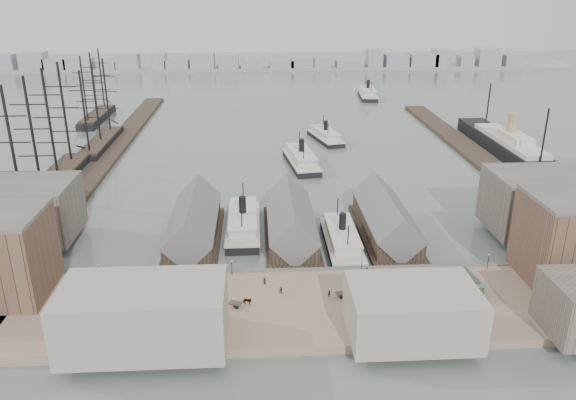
{
  "coord_description": "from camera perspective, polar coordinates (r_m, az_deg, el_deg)",
  "views": [
    {
      "loc": [
        -8.61,
        -121.5,
        65.12
      ],
      "look_at": [
        0.0,
        30.0,
        6.0
      ],
      "focal_mm": 35.0,
      "sensor_mm": 36.0,
      "label": 1
    }
  ],
  "objects": [
    {
      "name": "pedestrian_0",
      "position": [
        129.15,
        -19.75,
        -8.96
      ],
      "size": [
        0.68,
        0.58,
        1.58
      ],
      "primitive_type": "imported",
      "rotation": [
        0.0,
        0.0,
        2.82
      ],
      "color": "black",
      "rests_on": "quay"
    },
    {
      "name": "ferry_docked_east",
      "position": [
        147.6,
        5.49,
        -3.97
      ],
      "size": [
        8.58,
        28.6,
        10.21
      ],
      "color": "black",
      "rests_on": "ground"
    },
    {
      "name": "east_wharf",
      "position": [
        237.42,
        18.34,
        4.47
      ],
      "size": [
        10.0,
        180.0,
        1.6
      ],
      "primitive_type": "cube",
      "color": "#2D231C",
      "rests_on": "ground"
    },
    {
      "name": "warehouse_east_back",
      "position": [
        166.12,
        24.45,
        -0.27
      ],
      "size": [
        28.0,
        20.0,
        15.0
      ],
      "primitive_type": "cube",
      "color": "#60564C",
      "rests_on": "east_land"
    },
    {
      "name": "pedestrian_8",
      "position": [
        132.85,
        16.3,
        -7.58
      ],
      "size": [
        1.13,
        0.97,
        1.82
      ],
      "primitive_type": "imported",
      "rotation": [
        0.0,
        0.0,
        5.68
      ],
      "color": "black",
      "rests_on": "quay"
    },
    {
      "name": "lamp_post_far_w",
      "position": [
        134.47,
        -18.7,
        -6.63
      ],
      "size": [
        0.44,
        0.44,
        3.92
      ],
      "color": "black",
      "rests_on": "quay"
    },
    {
      "name": "pedestrian_1",
      "position": [
        121.39,
        -16.4,
        -10.58
      ],
      "size": [
        0.95,
        0.98,
        1.59
      ],
      "primitive_type": "imported",
      "rotation": [
        0.0,
        0.0,
        5.38
      ],
      "color": "black",
      "rests_on": "quay"
    },
    {
      "name": "street_bldg_center",
      "position": [
        110.48,
        12.51,
        -11.02
      ],
      "size": [
        24.0,
        16.0,
        10.0
      ],
      "primitive_type": "cube",
      "color": "gray",
      "rests_on": "quay"
    },
    {
      "name": "pedestrian_5",
      "position": [
        122.16,
        4.2,
        -9.45
      ],
      "size": [
        0.61,
        0.47,
        1.61
      ],
      "primitive_type": "imported",
      "rotation": [
        0.0,
        0.0,
        3.21
      ],
      "color": "black",
      "rests_on": "quay"
    },
    {
      "name": "sailing_ship_far",
      "position": [
        300.55,
        -18.83,
        8.12
      ],
      "size": [
        8.17,
        45.38,
        33.58
      ],
      "color": "black",
      "rests_on": "ground"
    },
    {
      "name": "ferry_shed_east",
      "position": [
        154.93,
        9.93,
        -2.03
      ],
      "size": [
        14.0,
        42.0,
        12.6
      ],
      "color": "#2D231C",
      "rests_on": "ground"
    },
    {
      "name": "horse_cart_right",
      "position": [
        122.19,
        6.41,
        -9.53
      ],
      "size": [
        4.78,
        2.51,
        1.55
      ],
      "rotation": [
        0.0,
        0.0,
        1.8
      ],
      "color": "black",
      "rests_on": "quay"
    },
    {
      "name": "sailing_ship_mid",
      "position": [
        248.4,
        -18.47,
        5.58
      ],
      "size": [
        8.44,
        48.76,
        34.69
      ],
      "color": "black",
      "rests_on": "ground"
    },
    {
      "name": "lamp_post_far_e",
      "position": [
        140.12,
        19.71,
        -5.6
      ],
      "size": [
        0.44,
        0.44,
        3.92
      ],
      "color": "black",
      "rests_on": "quay"
    },
    {
      "name": "pedestrian_6",
      "position": [
        131.78,
        8.03,
        -7.12
      ],
      "size": [
        1.08,
        0.98,
        1.79
      ],
      "primitive_type": "imported",
      "rotation": [
        0.0,
        0.0,
        0.43
      ],
      "color": "black",
      "rests_on": "quay"
    },
    {
      "name": "ferry_shed_center",
      "position": [
        151.26,
        0.28,
        -2.28
      ],
      "size": [
        14.0,
        42.0,
        12.6
      ],
      "color": "#2D231C",
      "rests_on": "ground"
    },
    {
      "name": "sailing_ship_near",
      "position": [
        200.8,
        -22.98,
        1.49
      ],
      "size": [
        9.59,
        66.1,
        39.45
      ],
      "color": "black",
      "rests_on": "ground"
    },
    {
      "name": "street_bldg_west",
      "position": [
        108.31,
        -14.41,
        -11.3
      ],
      "size": [
        30.0,
        16.0,
        12.0
      ],
      "primitive_type": "cube",
      "color": "gray",
      "rests_on": "quay"
    },
    {
      "name": "tram",
      "position": [
        130.19,
        17.92,
        -7.99
      ],
      "size": [
        3.45,
        9.64,
        3.36
      ],
      "rotation": [
        0.0,
        0.0,
        0.11
      ],
      "color": "black",
      "rests_on": "quay"
    },
    {
      "name": "lamp_post_near_e",
      "position": [
        131.59,
        7.5,
        -6.24
      ],
      "size": [
        0.44,
        0.44,
        3.92
      ],
      "color": "black",
      "rests_on": "quay"
    },
    {
      "name": "quay",
      "position": [
        120.36,
        1.38,
        -10.91
      ],
      "size": [
        180.0,
        30.0,
        2.0
      ],
      "primitive_type": "cube",
      "color": "#846E59",
      "rests_on": "ground"
    },
    {
      "name": "ferry_shed_west",
      "position": [
        152.02,
        -9.56,
        -2.47
      ],
      "size": [
        14.0,
        42.0,
        12.6
      ],
      "color": "#2D231C",
      "rests_on": "ground"
    },
    {
      "name": "pedestrian_7",
      "position": [
        118.14,
        15.57,
        -11.38
      ],
      "size": [
        1.1,
        1.33,
        1.78
      ],
      "primitive_type": "imported",
      "rotation": [
        0.0,
        0.0,
        4.26
      ],
      "color": "black",
      "rests_on": "quay"
    },
    {
      "name": "pedestrian_3",
      "position": [
        113.81,
        -8.41,
        -12.18
      ],
      "size": [
        0.83,
        0.97,
        1.57
      ],
      "primitive_type": "imported",
      "rotation": [
        0.0,
        0.0,
        4.11
      ],
      "color": "black",
      "rests_on": "quay"
    },
    {
      "name": "ocean_steamer",
      "position": [
        241.6,
        21.57,
        5.06
      ],
      "size": [
        11.82,
        86.38,
        17.28
      ],
      "color": "black",
      "rests_on": "ground"
    },
    {
      "name": "ferry_open_mid",
      "position": [
        247.57,
        3.82,
        6.52
      ],
      "size": [
        14.55,
        27.9,
        9.55
      ],
      "rotation": [
        0.0,
        0.0,
        0.26
      ],
      "color": "black",
      "rests_on": "ground"
    },
    {
      "name": "lamp_post_near_w",
      "position": [
        129.61,
        -5.74,
        -6.61
      ],
      "size": [
        0.44,
        0.44,
        3.92
      ],
      "color": "black",
      "rests_on": "quay"
    },
    {
      "name": "pedestrian_4",
      "position": [
        126.71,
        -2.39,
        -8.2
      ],
      "size": [
        0.79,
        0.52,
        1.6
      ],
      "primitive_type": "imported",
      "rotation": [
        0.0,
        0.0,
        3.16
      ],
      "color": "black",
      "rests_on": "quay"
    },
    {
      "name": "pedestrian_9",
      "position": [
        130.34,
        25.99,
        -9.63
      ],
      "size": [
        0.96,
        0.74,
        1.75
      ],
      "primitive_type": "imported",
      "rotation": [
        0.0,
        0.0,
        6.05
      ],
      "color": "black",
      "rests_on": "quay"
    },
    {
      "name": "pedestrian_10",
      "position": [
        131.92,
        -19.04,
        -8.17
      ],
      "size": [
        0.98,
        0.87,
        1.68
      ],
      "primitive_type": "imported",
      "rotation": [
        0.0,
        0.0,
        3.48
      ],
      "color": "black",
      "rests_on": "quay"
    },
    {
      "name": "ground",
      "position": [
        138.12,
        0.71,
        -6.85
      ],
      "size": [
        900.0,
        900.0,
        0.0
      ],
      "primitive_type": "plane",
      "color": "#53605B",
      "rests_on": "ground"
    },
    {
      "name": "pedestrian_11",
      "position": [
        122.89,
        -0.69,
        -9.16
      ],
      "size": [
        0.88,
        0.71,
        1.7
      ],
      "primitive_type": "imported",
      "rotation": [
        0.0,
        0.0,
        0.08
      ],
      "color": "black",
      "rests_on": "quay"
    },
    {
      "name": "pedestrian_2",
      "position": [
        127.1,
        -7.67,
        -8.24
      ],
      "size": [
        1.32,
        1.11,
        1.77
      ],
      "primitive_type": "imported",
      "rotation": [
        0.0,
        0.0,
        3.62
      ],
      "color": "black",
      "rests_on": "quay"
    },
    {
      "name": "west_wharf",
      "position": [
        238.17,
        -17.62,
        4.61
      ],
      "size": [
        10.0,
        220.0,
        1.6
      ],
      "primitive_type": "cube",
      "color": "#2D231C",
      "rests_on": "ground"
    },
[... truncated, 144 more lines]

